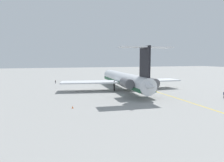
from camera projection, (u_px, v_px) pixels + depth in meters
ground at (145, 92)px, 65.51m from camera, size 396.65×396.65×0.00m
main_jetliner at (125, 79)px, 67.74m from camera, size 46.15×40.90×13.44m
ground_crew_near_nose at (224, 94)px, 55.22m from camera, size 0.45×0.29×1.81m
ground_crew_near_tail at (55, 81)px, 86.69m from camera, size 0.32×0.33×1.69m
safety_cone_nose at (73, 107)px, 43.53m from camera, size 0.40×0.40×0.55m
taxiway_centreline at (148, 89)px, 72.17m from camera, size 86.44×4.95×0.01m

